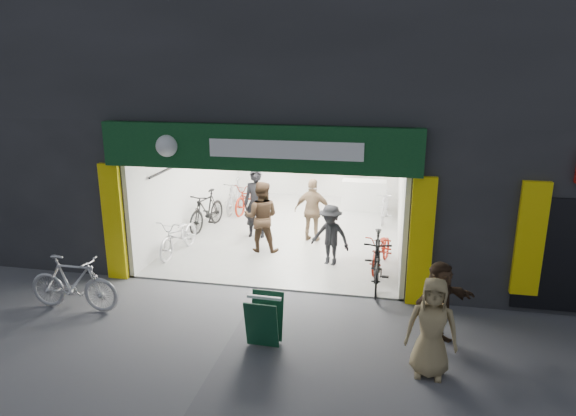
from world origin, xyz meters
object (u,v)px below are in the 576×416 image
(bike_right_front, at_px, (377,261))
(parked_bike, at_px, (73,283))
(bike_left_front, at_px, (179,236))
(pedestrian_near, at_px, (432,328))
(sandwich_board, at_px, (264,319))

(bike_right_front, relative_size, parked_bike, 1.07)
(parked_bike, bearing_deg, bike_left_front, -13.64)
(bike_right_front, bearing_deg, parked_bike, -159.88)
(pedestrian_near, relative_size, sandwich_board, 1.84)
(parked_bike, distance_m, pedestrian_near, 6.69)
(parked_bike, distance_m, sandwich_board, 3.97)
(bike_left_front, bearing_deg, parked_bike, -98.45)
(pedestrian_near, distance_m, sandwich_board, 2.74)
(pedestrian_near, bearing_deg, bike_right_front, 111.07)
(pedestrian_near, bearing_deg, bike_left_front, 149.49)
(bike_left_front, relative_size, bike_right_front, 0.92)
(sandwich_board, bearing_deg, bike_left_front, 131.37)
(parked_bike, xyz_separation_m, pedestrian_near, (6.63, -0.87, 0.24))
(parked_bike, relative_size, pedestrian_near, 1.16)
(parked_bike, xyz_separation_m, sandwich_board, (3.93, -0.53, -0.08))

